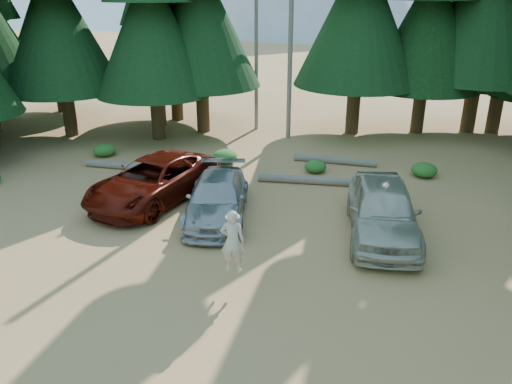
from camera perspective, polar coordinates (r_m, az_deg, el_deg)
ground at (r=14.21m, az=-5.89°, el=-9.72°), size 160.00×160.00×0.00m
forest_belt_north at (r=27.83m, az=2.14°, el=6.61°), size 36.00×7.00×22.00m
snag_front at (r=26.25m, az=4.02°, el=18.94°), size 0.24×0.24×12.00m
snag_back at (r=28.07m, az=0.03°, el=17.15°), size 0.20×0.20×10.00m
red_pickup at (r=19.12m, az=-11.63°, el=1.33°), size 4.42×6.41×1.63m
silver_minivan_center at (r=17.44m, az=-4.47°, el=-0.70°), size 2.59×5.12×1.43m
silver_minivan_right at (r=16.53m, az=14.30°, el=-1.95°), size 2.28×5.41×1.82m
frisbee_player at (r=12.98m, az=-2.70°, el=-5.61°), size 0.66×0.46×1.76m
log_left at (r=22.88m, az=-14.21°, el=2.84°), size 4.35×0.66×0.31m
log_mid at (r=23.27m, az=8.99°, el=3.59°), size 3.80×0.73×0.31m
log_right at (r=20.67m, az=7.42°, el=1.29°), size 5.18×0.36×0.33m
shrub_far_left at (r=25.14m, az=-16.94°, el=4.63°), size 1.08×1.08×0.59m
shrub_left at (r=23.00m, az=-7.76°, el=3.57°), size 0.76×0.76×0.42m
shrub_center_left at (r=23.10m, az=-3.58°, el=4.09°), size 1.13×1.13×0.62m
shrub_center_right at (r=20.92m, az=-5.09°, el=2.15°), size 1.23×1.23×0.67m
shrub_right at (r=22.04m, az=6.79°, el=2.93°), size 0.96×0.96×0.53m
shrub_far_right at (r=22.53m, az=18.67°, el=2.43°), size 1.09×1.09×0.60m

